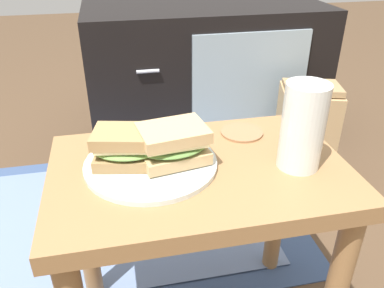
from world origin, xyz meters
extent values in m
cube|color=olive|center=(0.00, 0.00, 0.44)|extent=(0.56, 0.36, 0.04)
cylinder|color=olive|center=(-0.25, 0.14, 0.21)|extent=(0.04, 0.04, 0.43)
cylinder|color=olive|center=(0.25, 0.14, 0.21)|extent=(0.04, 0.04, 0.43)
cube|color=black|center=(0.24, 0.95, 0.29)|extent=(0.96, 0.44, 0.58)
cube|color=#8C9EA8|center=(0.36, 0.72, 0.30)|extent=(0.45, 0.01, 0.44)
cylinder|color=silver|center=(-0.02, 0.72, 0.41)|extent=(0.08, 0.01, 0.01)
cylinder|color=silver|center=(-0.02, 0.72, 0.19)|extent=(0.08, 0.01, 0.01)
cube|color=#384C72|center=(-0.22, 0.45, 0.00)|extent=(1.26, 0.79, 0.01)
cube|color=slate|center=(-0.22, 0.45, 0.01)|extent=(1.03, 0.64, 0.00)
cylinder|color=silver|center=(-0.09, 0.02, 0.47)|extent=(0.25, 0.25, 0.01)
cube|color=#9E7A4C|center=(-0.13, 0.03, 0.48)|extent=(0.13, 0.10, 0.02)
ellipsoid|color=#729E4C|center=(-0.13, 0.03, 0.50)|extent=(0.14, 0.11, 0.02)
cube|color=beige|center=(-0.13, 0.03, 0.51)|extent=(0.12, 0.09, 0.01)
cube|color=#9E7A4C|center=(-0.13, 0.03, 0.53)|extent=(0.13, 0.10, 0.02)
cube|color=tan|center=(-0.05, 0.02, 0.48)|extent=(0.14, 0.11, 0.02)
ellipsoid|color=#608C42|center=(-0.05, 0.02, 0.50)|extent=(0.15, 0.12, 0.02)
cube|color=beige|center=(-0.05, 0.02, 0.51)|extent=(0.12, 0.10, 0.01)
cube|color=tan|center=(-0.05, 0.02, 0.53)|extent=(0.13, 0.11, 0.02)
cylinder|color=silver|center=(0.18, -0.03, 0.54)|extent=(0.08, 0.08, 0.16)
cylinder|color=#C67219|center=(0.18, -0.03, 0.53)|extent=(0.07, 0.07, 0.13)
cylinder|color=white|center=(0.18, -0.03, 0.60)|extent=(0.07, 0.07, 0.01)
cylinder|color=#996B47|center=(0.12, 0.11, 0.46)|extent=(0.09, 0.09, 0.01)
cube|color=tan|center=(0.52, 0.55, 0.18)|extent=(0.24, 0.23, 0.36)
cube|color=#987950|center=(0.52, 0.55, 0.37)|extent=(0.22, 0.20, 0.03)
camera|label=1|loc=(-0.14, -0.61, 0.86)|focal=36.72mm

